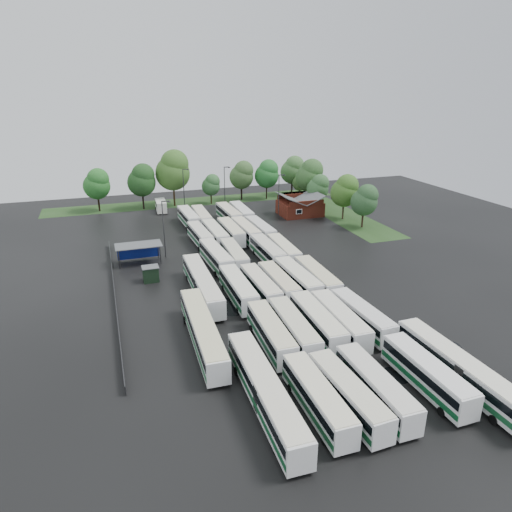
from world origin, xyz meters
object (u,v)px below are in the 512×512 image
object	(u,v)px
artic_bus_east	(461,370)
minibus	(161,205)
brick_building	(300,208)
artic_bus_west_a	(265,391)

from	to	relation	value
artic_bus_east	minibus	world-z (taller)	artic_bus_east
brick_building	minibus	size ratio (longest dim) A/B	1.49
brick_building	artic_bus_west_a	xyz separation A→B (m)	(-32.98, -66.06, 0.10)
brick_building	artic_bus_east	bearing A→B (deg)	-99.69
artic_bus_west_a	brick_building	bearing A→B (deg)	64.47
brick_building	artic_bus_east	size ratio (longest dim) A/B	0.54
artic_bus_east	brick_building	bearing A→B (deg)	79.22
artic_bus_west_a	artic_bus_east	size ratio (longest dim) A/B	1.02
artic_bus_west_a	minibus	xyz separation A→B (m)	(0.43, 80.39, -0.35)
brick_building	artic_bus_west_a	world-z (taller)	brick_building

